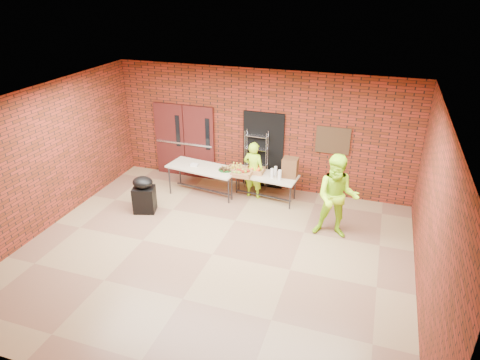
% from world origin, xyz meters
% --- Properties ---
extents(room, '(8.08, 7.08, 3.28)m').
position_xyz_m(room, '(0.00, 0.00, 1.60)').
color(room, brown).
rests_on(room, ground).
extents(double_doors, '(1.78, 0.12, 2.10)m').
position_xyz_m(double_doors, '(-2.20, 3.44, 1.05)').
color(double_doors, '#411512').
rests_on(double_doors, room).
extents(dark_doorway, '(1.10, 0.06, 2.10)m').
position_xyz_m(dark_doorway, '(0.10, 3.46, 1.05)').
color(dark_doorway, black).
rests_on(dark_doorway, room).
extents(bronze_plaque, '(0.85, 0.04, 0.70)m').
position_xyz_m(bronze_plaque, '(1.90, 3.45, 1.55)').
color(bronze_plaque, '#3E2819').
rests_on(bronze_plaque, room).
extents(wire_rack, '(0.61, 0.24, 1.63)m').
position_xyz_m(wire_rack, '(-0.05, 3.32, 0.81)').
color(wire_rack, '#AEAEB5').
rests_on(wire_rack, room).
extents(table_left, '(1.95, 1.01, 0.76)m').
position_xyz_m(table_left, '(-1.27, 2.52, 0.70)').
color(table_left, tan).
rests_on(table_left, room).
extents(table_right, '(1.78, 0.89, 0.71)m').
position_xyz_m(table_right, '(0.34, 2.69, 0.65)').
color(table_right, tan).
rests_on(table_right, room).
extents(basket_bananas, '(0.44, 0.35, 0.14)m').
position_xyz_m(basket_bananas, '(-0.40, 2.67, 0.77)').
color(basket_bananas, '#AC7345').
rests_on(basket_bananas, table_right).
extents(basket_oranges, '(0.48, 0.37, 0.15)m').
position_xyz_m(basket_oranges, '(0.08, 2.76, 0.77)').
color(basket_oranges, '#AC7345').
rests_on(basket_oranges, table_right).
extents(basket_apples, '(0.49, 0.38, 0.15)m').
position_xyz_m(basket_apples, '(-0.17, 2.46, 0.77)').
color(basket_apples, '#AC7345').
rests_on(basket_apples, table_right).
extents(muffin_tray, '(0.37, 0.37, 0.09)m').
position_xyz_m(muffin_tray, '(-0.63, 2.53, 0.81)').
color(muffin_tray, '#134A16').
rests_on(muffin_tray, table_left).
extents(napkin_box, '(0.19, 0.13, 0.06)m').
position_xyz_m(napkin_box, '(-1.50, 2.52, 0.80)').
color(napkin_box, silver).
rests_on(napkin_box, table_left).
extents(coffee_dispenser, '(0.37, 0.33, 0.49)m').
position_xyz_m(coffee_dispenser, '(0.99, 2.80, 0.95)').
color(coffee_dispenser, brown).
rests_on(coffee_dispenser, table_right).
extents(cup_stack_front, '(0.08, 0.08, 0.24)m').
position_xyz_m(cup_stack_front, '(0.58, 2.59, 0.83)').
color(cup_stack_front, silver).
rests_on(cup_stack_front, table_right).
extents(cup_stack_mid, '(0.09, 0.09, 0.26)m').
position_xyz_m(cup_stack_mid, '(0.79, 2.53, 0.84)').
color(cup_stack_mid, silver).
rests_on(cup_stack_mid, table_right).
extents(cup_stack_back, '(0.08, 0.08, 0.24)m').
position_xyz_m(cup_stack_back, '(0.63, 2.75, 0.83)').
color(cup_stack_back, silver).
rests_on(cup_stack_back, table_right).
extents(covered_grill, '(0.61, 0.55, 0.93)m').
position_xyz_m(covered_grill, '(-2.26, 1.17, 0.46)').
color(covered_grill, black).
rests_on(covered_grill, room).
extents(volunteer_woman, '(0.59, 0.43, 1.52)m').
position_xyz_m(volunteer_woman, '(0.04, 2.78, 0.76)').
color(volunteer_woman, '#AAF11A').
rests_on(volunteer_woman, room).
extents(volunteer_man, '(0.97, 0.78, 1.93)m').
position_xyz_m(volunteer_man, '(2.29, 1.55, 0.96)').
color(volunteer_man, '#AAF11A').
rests_on(volunteer_man, room).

